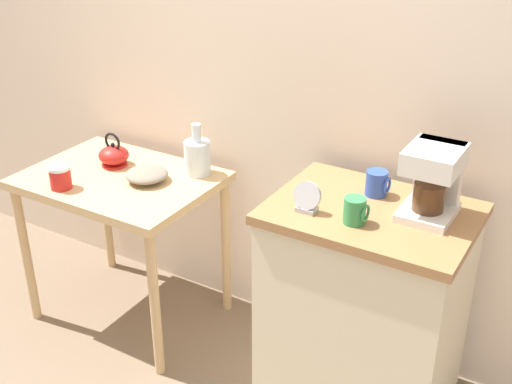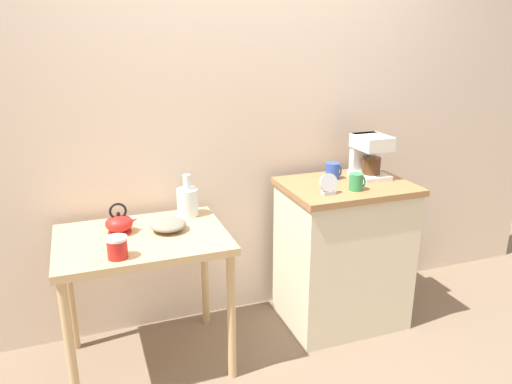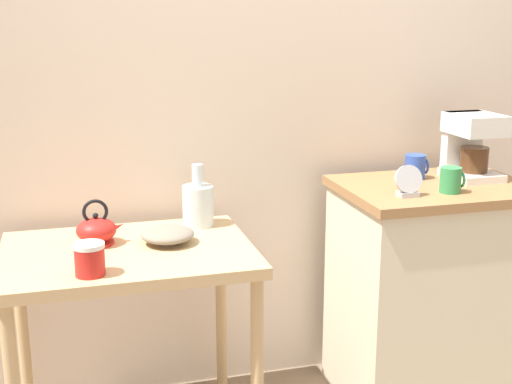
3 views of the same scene
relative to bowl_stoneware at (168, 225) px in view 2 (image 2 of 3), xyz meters
name	(u,v)px [view 2 (image 2 of 3)]	position (x,y,z in m)	size (l,w,h in m)	color
ground_plane	(259,338)	(0.50, -0.02, -0.79)	(8.00, 8.00, 0.00)	#7A6651
back_wall	(250,92)	(0.60, 0.40, 0.61)	(4.40, 0.10, 2.80)	beige
wooden_table	(143,253)	(-0.14, -0.02, -0.13)	(0.85, 0.63, 0.75)	tan
kitchen_counter	(343,253)	(1.05, 0.00, -0.34)	(0.74, 0.55, 0.90)	beige
bowl_stoneware	(168,225)	(0.00, 0.00, 0.00)	(0.19, 0.19, 0.06)	gray
teakettle	(119,223)	(-0.24, 0.06, 0.02)	(0.17, 0.14, 0.16)	red
glass_carafe_vase	(188,201)	(0.15, 0.18, 0.05)	(0.12, 0.12, 0.24)	silver
canister_enamel	(117,247)	(-0.28, -0.24, 0.02)	(0.10, 0.10, 0.10)	red
coffee_maker	(369,154)	(1.24, 0.08, 0.25)	(0.18, 0.22, 0.26)	white
mug_tall_green	(356,182)	(1.03, -0.12, 0.16)	(0.08, 0.08, 0.10)	#338C4C
mug_blue	(333,171)	(1.02, 0.12, 0.16)	(0.09, 0.08, 0.10)	#2D4CAD
table_clock	(329,185)	(0.85, -0.13, 0.16)	(0.10, 0.05, 0.12)	#B2B5BA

